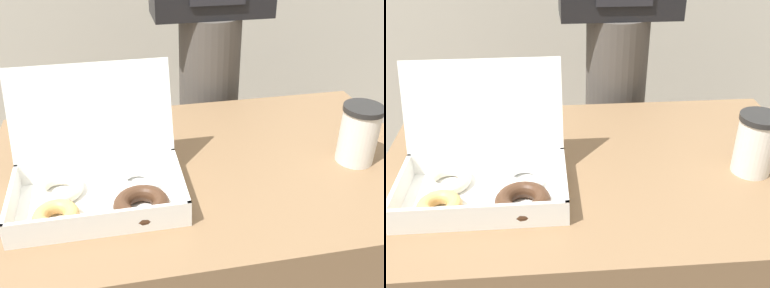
% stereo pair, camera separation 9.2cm
% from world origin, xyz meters
% --- Properties ---
extents(table, '(1.02, 0.66, 0.70)m').
position_xyz_m(table, '(0.00, 0.00, 0.35)').
color(table, brown).
rests_on(table, ground_plane).
extents(donut_box, '(0.34, 0.29, 0.25)m').
position_xyz_m(donut_box, '(-0.25, -0.09, 0.74)').
color(donut_box, white).
rests_on(donut_box, table).
extents(coffee_cup, '(0.09, 0.09, 0.14)m').
position_xyz_m(coffee_cup, '(0.34, -0.05, 0.77)').
color(coffee_cup, silver).
rests_on(coffee_cup, table).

